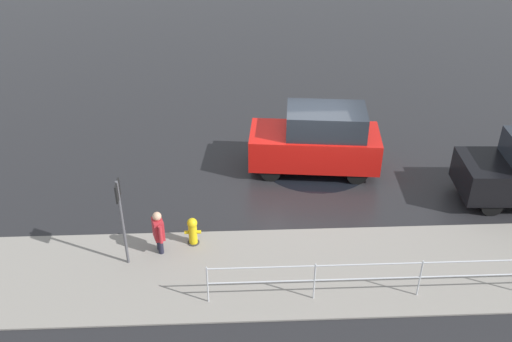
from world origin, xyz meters
TOP-DOWN VIEW (x-y plane):
  - ground_plane at (0.00, 0.00)m, footprint 60.00×60.00m
  - kerb_strip at (0.00, 4.20)m, footprint 24.00×3.20m
  - moving_hatchback at (-0.24, -0.49)m, footprint 4.06×2.11m
  - fire_hydrant at (3.38, 3.05)m, footprint 0.42×0.31m
  - pedestrian at (4.20, 3.33)m, footprint 0.34×0.54m
  - metal_railing at (-1.81, 5.16)m, footprint 9.55×0.04m
  - sign_post at (4.94, 3.74)m, footprint 0.07×0.44m
  - puddle_patch at (-0.28, -0.88)m, footprint 3.54×3.54m

SIDE VIEW (x-z plane):
  - ground_plane at x=0.00m, z-range 0.00..0.00m
  - puddle_patch at x=-0.28m, z-range 0.00..0.01m
  - kerb_strip at x=0.00m, z-range 0.00..0.04m
  - fire_hydrant at x=3.38m, z-range 0.00..0.80m
  - pedestrian at x=4.20m, z-range 0.07..1.29m
  - metal_railing at x=-1.81m, z-range 0.21..1.26m
  - moving_hatchback at x=-0.24m, z-range 0.00..2.06m
  - sign_post at x=4.94m, z-range 0.38..2.78m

